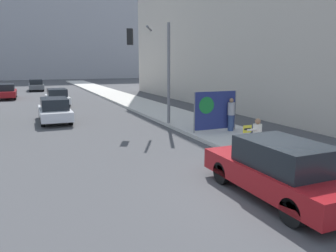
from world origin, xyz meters
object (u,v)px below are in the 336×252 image
Objects in this scene: car_on_road_nearest at (55,110)px; car_on_road_far_lane at (36,85)px; seated_protester at (258,133)px; parked_car_curbside at (279,170)px; car_on_road_distant at (7,91)px; traffic_light_pole at (154,57)px; jogger_on_sidewalk at (231,114)px; car_on_road_midblock at (57,97)px; protest_banner at (215,110)px.

car_on_road_nearest is 25.18m from car_on_road_far_lane.
seated_protester is 0.27× the size of parked_car_curbside.
parked_car_curbside is at bearing -72.72° from car_on_road_nearest.
car_on_road_distant and car_on_road_far_lane have the same top height.
car_on_road_far_lane is at bearing 86.50° from seated_protester.
car_on_road_distant is (-8.29, 19.15, -3.03)m from traffic_light_pole.
jogger_on_sidewalk is 16.72m from car_on_road_midblock.
traffic_light_pole is 1.20× the size of car_on_road_nearest.
parked_car_curbside is 0.99× the size of car_on_road_distant.
protest_banner reaches higher than car_on_road_distant.
car_on_road_distant is at bearing 102.01° from car_on_road_nearest.
traffic_light_pole reaches higher than car_on_road_distant.
jogger_on_sidewalk is 0.35× the size of car_on_road_distant.
protest_banner is at bearing -68.13° from car_on_road_midblock.
car_on_road_distant is (-10.97, 22.63, -0.26)m from jogger_on_sidewalk.
protest_banner is 9.72m from car_on_road_nearest.
car_on_road_nearest is (-6.87, 6.86, -0.48)m from protest_banner.
protest_banner reaches higher than car_on_road_midblock.
traffic_light_pole reaches higher than seated_protester.
car_on_road_midblock is 0.94× the size of car_on_road_far_lane.
car_on_road_distant is at bearing 113.40° from traffic_light_pole.
car_on_road_distant is (-3.31, 15.57, 0.02)m from car_on_road_nearest.
parked_car_curbside is at bearing -93.16° from traffic_light_pole.
car_on_road_far_lane is (-7.24, 32.04, -0.47)m from protest_banner.
protest_banner is 0.52× the size of parked_car_curbside.
jogger_on_sidewalk reaches higher than car_on_road_far_lane.
traffic_light_pole is at bearing -35.79° from car_on_road_nearest.
jogger_on_sidewalk is at bearing -65.88° from car_on_road_midblock.
car_on_road_nearest is (-4.98, 3.59, -3.04)m from traffic_light_pole.
car_on_road_nearest is at bearing 107.55° from seated_protester.
car_on_road_midblock is at bearing 84.21° from car_on_road_nearest.
car_on_road_midblock is at bearing 111.87° from protest_banner.
traffic_light_pole is 1.22× the size of car_on_road_midblock.
jogger_on_sidewalk is at bearing -76.02° from car_on_road_far_lane.
traffic_light_pole is 1.18× the size of car_on_road_distant.
car_on_road_nearest is at bearing -77.99° from car_on_road_distant.
car_on_road_nearest is (-6.58, 10.51, -0.10)m from seated_protester.
car_on_road_midblock reaches higher than seated_protester.
traffic_light_pole is at bearing 86.84° from parked_car_curbside.
parked_car_curbside reaches higher than car_on_road_nearest.
parked_car_curbside is at bearing -80.93° from car_on_road_midblock.
car_on_road_midblock is (-6.83, 15.26, -0.29)m from jogger_on_sidewalk.
seated_protester is 0.27× the size of car_on_road_midblock.
protest_banner is at bearing -44.94° from car_on_road_nearest.
car_on_road_far_lane is at bearing 96.91° from parked_car_curbside.
traffic_light_pole is 29.42m from car_on_road_far_lane.
traffic_light_pole is at bearing -79.48° from car_on_road_far_lane.
car_on_road_midblock is at bearing -85.97° from car_on_road_far_lane.
protest_banner is (-0.79, 0.20, 0.21)m from jogger_on_sidewalk.
car_on_road_far_lane reaches higher than seated_protester.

